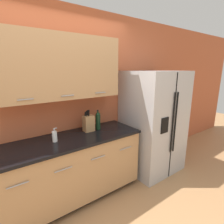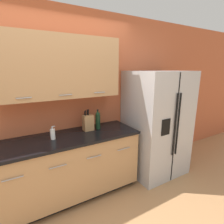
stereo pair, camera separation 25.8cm
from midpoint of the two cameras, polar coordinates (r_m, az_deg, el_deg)
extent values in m
cube|color=#BC5B38|center=(2.56, -21.77, 2.18)|extent=(10.00, 0.05, 2.60)
cube|color=tan|center=(2.36, -19.53, 13.55)|extent=(1.56, 0.32, 0.78)
cylinder|color=#99999E|center=(2.12, -29.61, 3.53)|extent=(0.16, 0.01, 0.01)
cylinder|color=#99999E|center=(2.22, -17.54, 5.09)|extent=(0.16, 0.01, 0.01)
cylinder|color=#99999E|center=(2.41, -6.88, 6.28)|extent=(0.16, 0.01, 0.01)
cube|color=black|center=(2.84, -15.64, -24.30)|extent=(1.84, 0.54, 0.09)
cube|color=tan|center=(2.56, -15.96, -17.09)|extent=(1.88, 0.62, 0.78)
cube|color=black|center=(2.37, -16.52, -8.71)|extent=(1.90, 0.64, 0.03)
cylinder|color=#99999E|center=(2.08, -31.78, -19.75)|extent=(0.20, 0.01, 0.01)
cylinder|color=#99999E|center=(2.13, -19.13, -17.44)|extent=(0.20, 0.01, 0.01)
cylinder|color=#99999E|center=(2.27, -7.89, -14.66)|extent=(0.20, 0.01, 0.01)
cylinder|color=#99999E|center=(2.49, 1.47, -11.85)|extent=(0.20, 0.01, 0.01)
cube|color=#B2B2B5|center=(3.10, 10.95, -3.27)|extent=(0.94, 0.80, 1.75)
cube|color=black|center=(2.86, 16.84, -5.12)|extent=(0.01, 0.01, 1.71)
cylinder|color=black|center=(2.80, 16.76, -3.65)|extent=(0.02, 0.02, 0.96)
cylinder|color=black|center=(2.85, 17.62, -3.38)|extent=(0.02, 0.02, 0.96)
cube|color=black|center=(2.67, 14.24, -4.31)|extent=(0.16, 0.01, 0.24)
cube|color=#A87A4C|center=(2.53, -10.57, -3.71)|extent=(0.14, 0.12, 0.23)
cylinder|color=black|center=(2.49, -11.70, -0.63)|extent=(0.02, 0.03, 0.06)
cylinder|color=black|center=(2.46, -11.37, -0.54)|extent=(0.02, 0.03, 0.08)
cylinder|color=black|center=(2.51, -10.90, -0.28)|extent=(0.02, 0.04, 0.08)
cylinder|color=black|center=(2.48, -10.56, -0.34)|extent=(0.02, 0.03, 0.09)
cylinder|color=black|center=(2.60, -7.45, -3.42)|extent=(0.07, 0.07, 0.21)
sphere|color=black|center=(2.56, -7.53, -0.96)|extent=(0.07, 0.07, 0.07)
cylinder|color=black|center=(2.56, -7.54, -0.48)|extent=(0.02, 0.02, 0.07)
cylinder|color=black|center=(2.55, -7.57, 0.48)|extent=(0.03, 0.03, 0.02)
cylinder|color=white|center=(2.31, -21.34, -7.49)|extent=(0.06, 0.06, 0.13)
cylinder|color=#B2B2B5|center=(2.28, -21.53, -5.52)|extent=(0.02, 0.02, 0.04)
cylinder|color=#B2B2B5|center=(2.28, -21.13, -5.03)|extent=(0.04, 0.01, 0.01)
camera|label=1|loc=(0.13, -92.86, -0.71)|focal=28.00mm
camera|label=2|loc=(0.13, 87.14, 0.71)|focal=28.00mm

